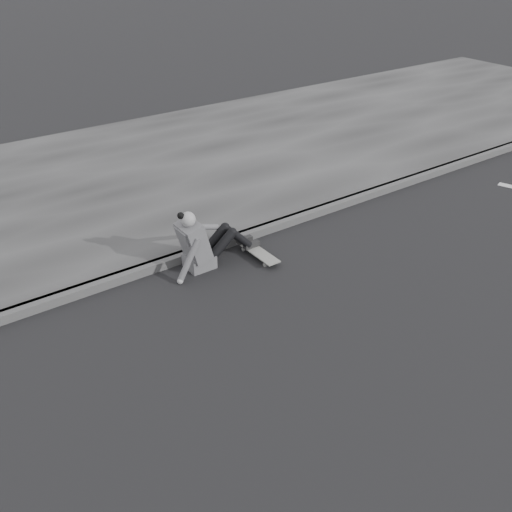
{
  "coord_description": "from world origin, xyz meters",
  "views": [
    {
      "loc": [
        -5.06,
        -3.52,
        4.07
      ],
      "look_at": [
        -1.56,
        1.4,
        0.5
      ],
      "focal_mm": 40.0,
      "sensor_mm": 36.0,
      "label": 1
    }
  ],
  "objects": [
    {
      "name": "ground",
      "position": [
        0.0,
        0.0,
        0.0
      ],
      "size": [
        80.0,
        80.0,
        0.0
      ],
      "primitive_type": "plane",
      "color": "black",
      "rests_on": "ground"
    },
    {
      "name": "seated_woman",
      "position": [
        -1.8,
        2.3,
        0.36
      ],
      "size": [
        1.38,
        0.46,
        0.88
      ],
      "color": "#555558",
      "rests_on": "ground"
    },
    {
      "name": "skateboard",
      "position": [
        -1.06,
        2.05,
        0.07
      ],
      "size": [
        0.2,
        0.78,
        0.09
      ],
      "color": "gray",
      "rests_on": "ground"
    },
    {
      "name": "curb",
      "position": [
        0.0,
        2.58,
        0.06
      ],
      "size": [
        24.0,
        0.16,
        0.12
      ],
      "primitive_type": "cube",
      "color": "#454545",
      "rests_on": "ground"
    },
    {
      "name": "sidewalk",
      "position": [
        0.0,
        5.6,
        0.06
      ],
      "size": [
        24.0,
        6.0,
        0.12
      ],
      "primitive_type": "cube",
      "color": "#353535",
      "rests_on": "ground"
    }
  ]
}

